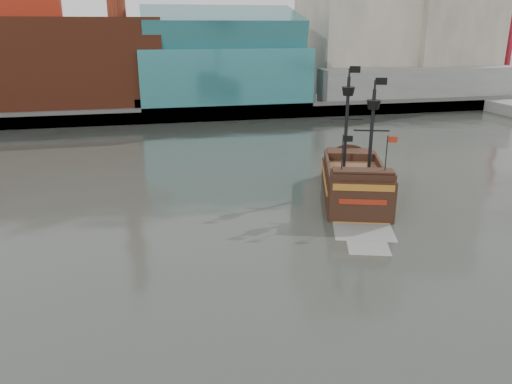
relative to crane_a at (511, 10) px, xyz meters
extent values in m
plane|color=#2C2F29|center=(-78.63, -82.00, -19.11)|extent=(400.00, 400.00, 0.00)
cube|color=slate|center=(-78.63, 10.00, -18.11)|extent=(220.00, 60.00, 2.00)
cube|color=#4C4C49|center=(-78.63, -19.50, -17.81)|extent=(220.00, 1.00, 2.60)
cube|color=maroon|center=(-100.63, -10.00, -9.61)|extent=(42.00, 18.00, 15.00)
cube|color=#2E767C|center=(-68.63, -12.00, -12.11)|extent=(30.00, 16.00, 10.00)
cube|color=slate|center=(-30.63, -16.00, -14.11)|extent=(40.00, 6.00, 6.00)
cube|color=#2E767C|center=(-68.63, -12.00, -4.11)|extent=(28.00, 14.94, 8.78)
cube|color=slate|center=(-0.63, 0.00, -15.61)|extent=(4.00, 4.00, 3.00)
cylinder|color=maroon|center=(-0.63, 0.00, -1.11)|extent=(1.40, 1.40, 32.00)
cube|color=slate|center=(9.37, 10.00, -15.61)|extent=(4.00, 4.00, 3.00)
cylinder|color=maroon|center=(9.37, 10.00, -4.11)|extent=(1.40, 1.40, 26.00)
cube|color=black|center=(-64.16, -62.31, -18.44)|extent=(9.45, 14.48, 2.90)
cube|color=#50391D|center=(-64.16, -62.31, -16.82)|extent=(8.51, 13.03, 0.34)
cube|color=black|center=(-62.50, -57.21, -16.43)|extent=(5.34, 4.02, 1.12)
cube|color=black|center=(-65.95, -67.83, -15.99)|extent=(5.60, 3.34, 2.01)
cube|color=black|center=(-66.27, -68.81, -17.77)|extent=(5.29, 1.96, 4.47)
cube|color=#A1631F|center=(-66.32, -68.96, -15.99)|extent=(4.81, 1.64, 0.56)
cube|color=maroon|center=(-66.32, -68.96, -17.22)|extent=(3.75, 1.29, 0.45)
cylinder|color=black|center=(-64.49, -60.44, -12.30)|extent=(0.39, 0.39, 8.71)
cylinder|color=black|center=(-63.82, -64.53, -12.64)|extent=(0.39, 0.39, 8.04)
cone|color=black|center=(-64.49, -60.44, -9.28)|extent=(1.55, 1.55, 0.78)
cone|color=black|center=(-63.82, -64.53, -9.95)|extent=(1.55, 1.55, 0.78)
cube|color=black|center=(-64.01, -60.59, -7.27)|extent=(0.97, 0.34, 0.61)
cube|color=black|center=(-63.35, -64.69, -7.94)|extent=(0.97, 0.34, 0.61)
cube|color=gray|center=(-66.85, -70.60, -19.11)|extent=(5.76, 5.29, 0.02)
camera|label=1|loc=(-83.58, -104.71, -3.38)|focal=35.00mm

